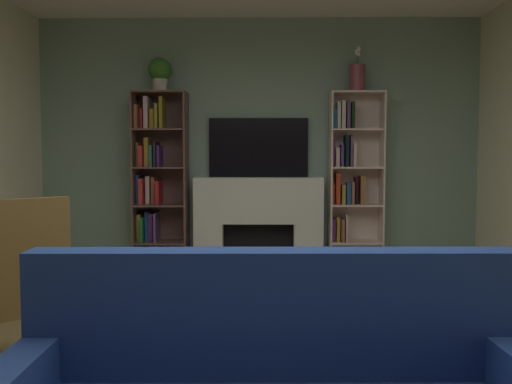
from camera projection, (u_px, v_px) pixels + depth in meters
wall_back_accent at (259, 149)px, 5.99m from camera, size 4.80×0.06×2.76m
fireplace at (258, 225)px, 5.89m from camera, size 1.46×0.55×1.08m
tv at (259, 148)px, 5.93m from camera, size 1.05×0.06×0.63m
bookshelf_left at (156, 191)px, 5.88m from camera, size 0.56×0.34×1.97m
bookshelf_right at (350, 183)px, 5.87m from camera, size 0.56×0.28×1.97m
potted_plant at (160, 72)px, 5.78m from camera, size 0.25×0.25×0.35m
vase_with_flowers at (357, 76)px, 5.75m from camera, size 0.16×0.16×0.46m
armchair at (3, 287)px, 3.18m from camera, size 0.88×0.88×1.07m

